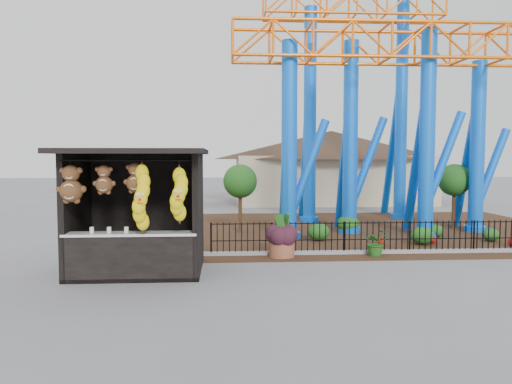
{
  "coord_description": "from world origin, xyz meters",
  "views": [
    {
      "loc": [
        -0.78,
        -11.63,
        2.92
      ],
      "look_at": [
        0.04,
        1.5,
        2.0
      ],
      "focal_mm": 35.0,
      "sensor_mm": 36.0,
      "label": 1
    }
  ],
  "objects": [
    {
      "name": "ground",
      "position": [
        0.0,
        0.0,
        0.0
      ],
      "size": [
        120.0,
        120.0,
        0.0
      ],
      "primitive_type": "plane",
      "color": "slate",
      "rests_on": "ground"
    },
    {
      "name": "mulch_bed",
      "position": [
        4.0,
        8.0,
        0.01
      ],
      "size": [
        18.0,
        12.0,
        0.02
      ],
      "primitive_type": "cube",
      "color": "#331E11",
      "rests_on": "ground"
    },
    {
      "name": "pavilion",
      "position": [
        6.0,
        20.0,
        3.07
      ],
      "size": [
        15.0,
        15.0,
        4.8
      ],
      "color": "#BFAD8C",
      "rests_on": "ground"
    },
    {
      "name": "prize_booth",
      "position": [
        -3.01,
        0.9,
        1.53
      ],
      "size": [
        3.5,
        3.4,
        3.12
      ],
      "color": "black",
      "rests_on": "ground"
    },
    {
      "name": "planter_foliage",
      "position": [
        0.87,
        2.7,
        0.87
      ],
      "size": [
        0.7,
        0.7,
        0.64
      ],
      "primitive_type": "ellipsoid",
      "color": "black",
      "rests_on": "terracotta_planter"
    },
    {
      "name": "roller_coaster",
      "position": [
        5.12,
        8.23,
        6.44
      ],
      "size": [
        11.0,
        6.37,
        10.82
      ],
      "color": "blue",
      "rests_on": "ground"
    },
    {
      "name": "terracotta_planter",
      "position": [
        0.87,
        2.7,
        0.27
      ],
      "size": [
        0.83,
        0.83,
        0.55
      ],
      "primitive_type": "cylinder",
      "rotation": [
        0.0,
        0.0,
        0.14
      ],
      "color": "brown",
      "rests_on": "ground"
    },
    {
      "name": "curb",
      "position": [
        4.0,
        3.0,
        0.06
      ],
      "size": [
        18.0,
        0.18,
        0.12
      ],
      "primitive_type": "cube",
      "color": "gray",
      "rests_on": "ground"
    },
    {
      "name": "landscaping",
      "position": [
        4.75,
        5.71,
        0.3
      ],
      "size": [
        7.84,
        4.21,
        0.68
      ],
      "color": "#1D4C16",
      "rests_on": "mulch_bed"
    },
    {
      "name": "potted_plant",
      "position": [
        3.67,
        2.7,
        0.41
      ],
      "size": [
        0.86,
        0.79,
        0.81
      ],
      "primitive_type": "imported",
      "rotation": [
        0.0,
        0.0,
        0.24
      ],
      "color": "#1D5B1A",
      "rests_on": "ground"
    },
    {
      "name": "picket_fence",
      "position": [
        4.9,
        3.0,
        0.5
      ],
      "size": [
        12.2,
        0.06,
        1.0
      ],
      "primitive_type": null,
      "color": "black",
      "rests_on": "ground"
    }
  ]
}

